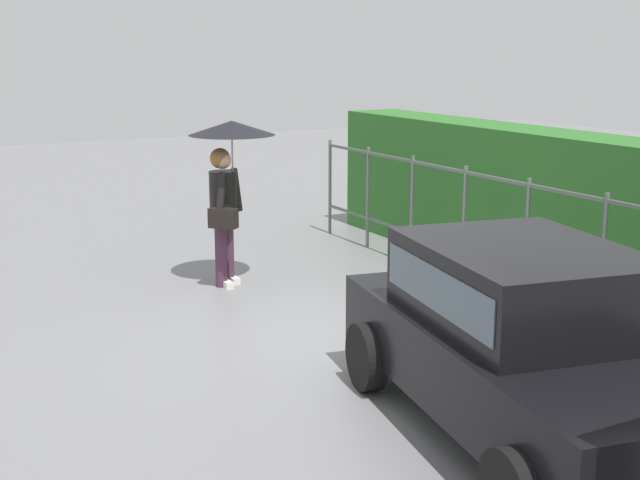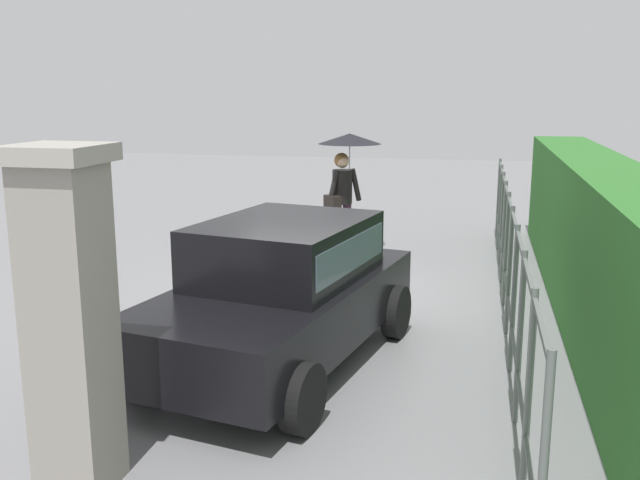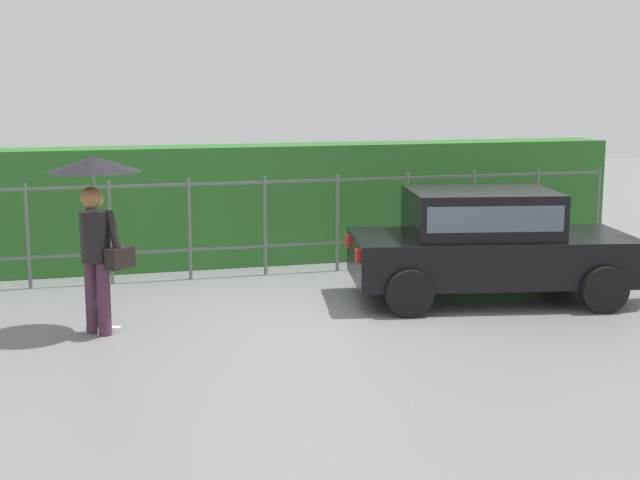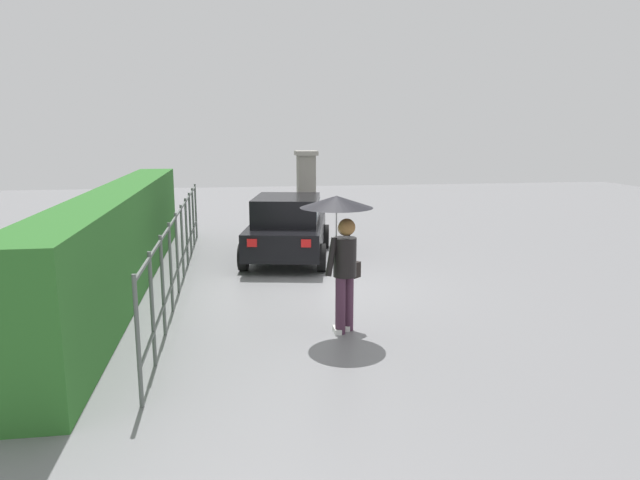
% 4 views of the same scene
% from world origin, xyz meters
% --- Properties ---
extents(ground_plane, '(40.00, 40.00, 0.00)m').
position_xyz_m(ground_plane, '(0.00, 0.00, 0.00)').
color(ground_plane, slate).
extents(car, '(3.95, 2.41, 1.48)m').
position_xyz_m(car, '(2.52, 0.21, 0.80)').
color(car, black).
rests_on(car, ground).
extents(pedestrian, '(1.06, 1.06, 2.05)m').
position_xyz_m(pedestrian, '(-2.55, -0.08, 1.54)').
color(pedestrian, '#47283D').
rests_on(pedestrian, ground).
extents(fence_section, '(10.28, 0.05, 1.50)m').
position_xyz_m(fence_section, '(0.55, 2.50, 0.82)').
color(fence_section, '#59605B').
rests_on(fence_section, ground).
extents(hedge_row, '(11.23, 0.90, 1.90)m').
position_xyz_m(hedge_row, '(0.55, 3.57, 0.95)').
color(hedge_row, '#2D6B28').
rests_on(hedge_row, ground).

